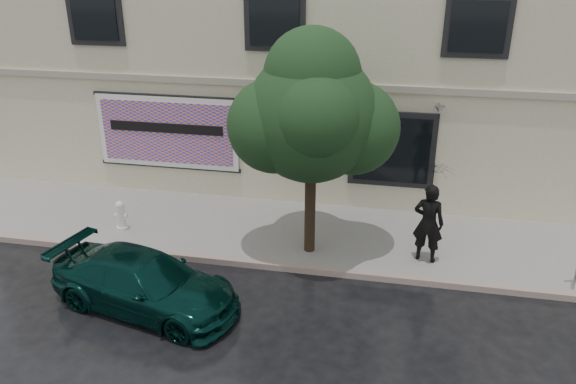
% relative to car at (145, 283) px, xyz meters
% --- Properties ---
extents(ground, '(90.00, 90.00, 0.00)m').
position_rel_car_xyz_m(ground, '(1.60, 0.50, -0.60)').
color(ground, black).
rests_on(ground, ground).
extents(sidewalk, '(20.00, 3.50, 0.15)m').
position_rel_car_xyz_m(sidewalk, '(1.60, 3.75, -0.52)').
color(sidewalk, gray).
rests_on(sidewalk, ground).
extents(curb, '(20.00, 0.18, 0.16)m').
position_rel_car_xyz_m(curb, '(1.60, 2.00, -0.52)').
color(curb, gray).
rests_on(curb, ground).
extents(building, '(20.00, 8.12, 7.00)m').
position_rel_car_xyz_m(building, '(1.60, 9.50, 2.90)').
color(building, beige).
rests_on(building, ground).
extents(billboard, '(4.30, 0.16, 2.20)m').
position_rel_car_xyz_m(billboard, '(-1.60, 5.42, 1.46)').
color(billboard, white).
rests_on(billboard, ground).
extents(car, '(4.40, 2.69, 1.19)m').
position_rel_car_xyz_m(car, '(0.00, 0.00, 0.00)').
color(car, black).
rests_on(car, ground).
extents(pedestrian, '(0.78, 0.60, 1.93)m').
position_rel_car_xyz_m(pedestrian, '(5.76, 2.87, 0.52)').
color(pedestrian, black).
rests_on(pedestrian, sidewalk).
extents(umbrella, '(1.02, 1.02, 0.74)m').
position_rel_car_xyz_m(umbrella, '(5.76, 2.87, 1.85)').
color(umbrella, black).
rests_on(umbrella, pedestrian).
extents(street_tree, '(2.96, 2.96, 4.85)m').
position_rel_car_xyz_m(street_tree, '(3.00, 2.80, 2.91)').
color(street_tree, '#312416').
rests_on(street_tree, sidewalk).
extents(fire_hydrant, '(0.33, 0.31, 0.80)m').
position_rel_car_xyz_m(fire_hydrant, '(-2.00, 2.94, -0.06)').
color(fire_hydrant, white).
rests_on(fire_hydrant, sidewalk).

